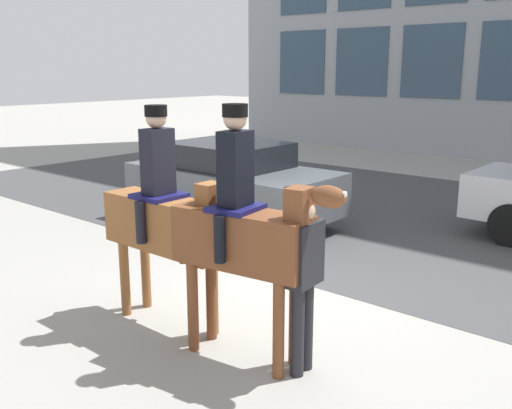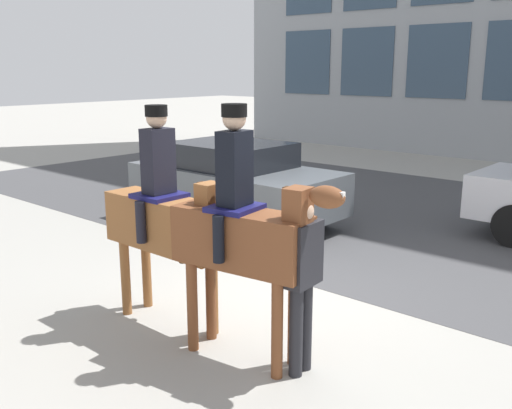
# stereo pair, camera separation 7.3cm
# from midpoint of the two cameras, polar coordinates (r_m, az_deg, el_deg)

# --- Properties ---
(ground_plane) EXTENTS (80.00, 80.00, 0.00)m
(ground_plane) POSITION_cam_midpoint_polar(r_m,az_deg,el_deg) (7.36, 3.46, -9.25)
(ground_plane) COLOR #9E9B93
(road_surface) EXTENTS (23.53, 8.50, 0.01)m
(road_surface) POSITION_cam_midpoint_polar(r_m,az_deg,el_deg) (11.32, 18.27, -1.75)
(road_surface) COLOR #444447
(road_surface) RESTS_ON ground_plane
(mounted_horse_lead) EXTENTS (2.05, 0.65, 2.46)m
(mounted_horse_lead) POSITION_cam_midpoint_polar(r_m,az_deg,el_deg) (6.28, -8.54, -1.31)
(mounted_horse_lead) COLOR brown
(mounted_horse_lead) RESTS_ON ground_plane
(mounted_horse_companion) EXTENTS (1.85, 0.65, 2.52)m
(mounted_horse_companion) POSITION_cam_midpoint_polar(r_m,az_deg,el_deg) (5.45, -0.81, -2.80)
(mounted_horse_companion) COLOR brown
(mounted_horse_companion) RESTS_ON ground_plane
(pedestrian_bystander) EXTENTS (0.82, 0.47, 1.69)m
(pedestrian_bystander) POSITION_cam_midpoint_polar(r_m,az_deg,el_deg) (5.30, 4.81, -6.89)
(pedestrian_bystander) COLOR #232328
(pedestrian_bystander) RESTS_ON ground_plane
(street_car_near_lane) EXTENTS (3.96, 1.95, 1.52)m
(street_car_near_lane) POSITION_cam_midpoint_polar(r_m,az_deg,el_deg) (10.56, -1.96, 2.25)
(street_car_near_lane) COLOR #51565B
(street_car_near_lane) RESTS_ON ground_plane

